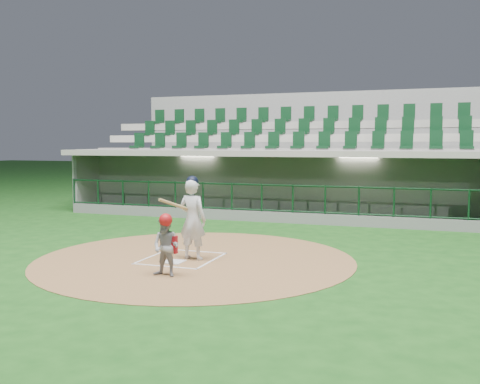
% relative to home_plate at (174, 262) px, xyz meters
% --- Properties ---
extents(ground, '(120.00, 120.00, 0.00)m').
position_rel_home_plate_xyz_m(ground, '(0.00, 0.70, -0.02)').
color(ground, '#154413').
rests_on(ground, ground).
extents(dirt_circle, '(7.20, 7.20, 0.01)m').
position_rel_home_plate_xyz_m(dirt_circle, '(0.30, 0.50, -0.02)').
color(dirt_circle, brown).
rests_on(dirt_circle, ground).
extents(home_plate, '(0.43, 0.43, 0.02)m').
position_rel_home_plate_xyz_m(home_plate, '(0.00, 0.00, 0.00)').
color(home_plate, silver).
rests_on(home_plate, dirt_circle).
extents(batter_box_chalk, '(1.55, 1.80, 0.01)m').
position_rel_home_plate_xyz_m(batter_box_chalk, '(0.00, 0.40, -0.00)').
color(batter_box_chalk, white).
rests_on(batter_box_chalk, ground).
extents(dugout_structure, '(16.40, 3.70, 3.00)m').
position_rel_home_plate_xyz_m(dugout_structure, '(0.04, 8.51, 0.94)').
color(dugout_structure, slate).
rests_on(dugout_structure, ground).
extents(seating_deck, '(17.00, 6.72, 5.15)m').
position_rel_home_plate_xyz_m(seating_deck, '(0.00, 11.61, 1.40)').
color(seating_deck, slate).
rests_on(seating_deck, ground).
extents(batter, '(0.89, 0.90, 1.89)m').
position_rel_home_plate_xyz_m(batter, '(0.27, 0.43, 0.93)').
color(batter, silver).
rests_on(batter, dirt_circle).
extents(catcher, '(0.60, 0.48, 1.25)m').
position_rel_home_plate_xyz_m(catcher, '(0.42, -1.17, 0.60)').
color(catcher, gray).
rests_on(catcher, dirt_circle).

